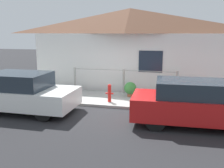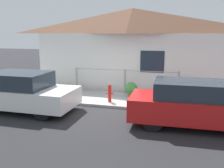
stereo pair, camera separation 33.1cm
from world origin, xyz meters
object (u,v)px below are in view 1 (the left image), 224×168
at_px(car_right, 196,103).
at_px(potted_plant_by_fence, 47,88).
at_px(car_left, 22,93).
at_px(potted_plant_corner, 172,90).
at_px(potted_plant_near_hydrant, 130,89).
at_px(fire_hydrant, 109,93).

xyz_separation_m(car_right, potted_plant_by_fence, (-6.44, 2.47, -0.38)).
relative_size(car_left, potted_plant_by_fence, 9.00).
height_order(car_right, potted_plant_by_fence, car_right).
relative_size(car_right, potted_plant_corner, 6.22).
relative_size(car_right, potted_plant_near_hydrant, 6.31).
bearing_deg(potted_plant_corner, potted_plant_by_fence, -176.61).
bearing_deg(fire_hydrant, potted_plant_corner, 24.44).
bearing_deg(fire_hydrant, potted_plant_by_fence, 166.13).
relative_size(car_right, potted_plant_by_fence, 9.48).
xyz_separation_m(fire_hydrant, potted_plant_by_fence, (-3.22, 0.80, -0.15)).
relative_size(fire_hydrant, potted_plant_corner, 1.11).
bearing_deg(potted_plant_near_hydrant, potted_plant_by_fence, -176.76).
height_order(potted_plant_near_hydrant, potted_plant_corner, potted_plant_corner).
bearing_deg(car_left, potted_plant_by_fence, 97.38).
height_order(fire_hydrant, potted_plant_near_hydrant, fire_hydrant).
distance_m(car_right, potted_plant_corner, 2.91).
xyz_separation_m(potted_plant_by_fence, potted_plant_corner, (5.72, 0.34, 0.14)).
distance_m(car_left, potted_plant_by_fence, 2.52).
distance_m(car_left, fire_hydrant, 3.35).
bearing_deg(potted_plant_near_hydrant, car_right, -46.78).
bearing_deg(potted_plant_by_fence, car_left, -82.48).
relative_size(potted_plant_by_fence, potted_plant_corner, 0.66).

